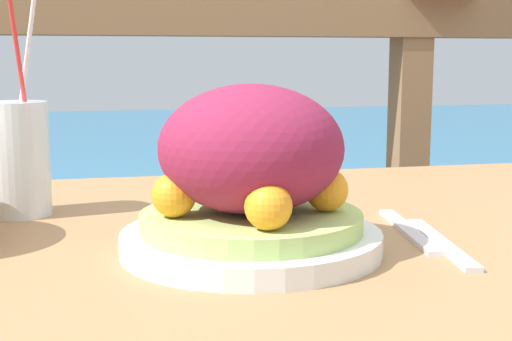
# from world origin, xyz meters

# --- Properties ---
(patio_table) EXTENTS (1.20, 0.85, 0.75)m
(patio_table) POSITION_xyz_m (0.00, 0.00, 0.65)
(patio_table) COLOR #997047
(patio_table) RESTS_ON ground_plane
(railing_fence) EXTENTS (2.80, 0.08, 1.06)m
(railing_fence) POSITION_xyz_m (0.00, 0.77, 0.76)
(railing_fence) COLOR brown
(railing_fence) RESTS_ON ground_plane
(sea_backdrop) EXTENTS (12.00, 4.00, 0.50)m
(sea_backdrop) POSITION_xyz_m (0.00, 3.27, 0.25)
(sea_backdrop) COLOR teal
(sea_backdrop) RESTS_ON ground_plane
(salad_plate) EXTENTS (0.24, 0.24, 0.16)m
(salad_plate) POSITION_xyz_m (-0.07, -0.02, 0.82)
(salad_plate) COLOR silver
(salad_plate) RESTS_ON patio_table
(drink_glass) EXTENTS (0.07, 0.07, 0.25)m
(drink_glass) POSITION_xyz_m (-0.29, 0.19, 0.82)
(drink_glass) COLOR silver
(drink_glass) RESTS_ON patio_table
(fork) EXTENTS (0.04, 0.18, 0.00)m
(fork) POSITION_xyz_m (0.11, 0.01, 0.75)
(fork) COLOR silver
(fork) RESTS_ON patio_table
(knife) EXTENTS (0.04, 0.18, 0.00)m
(knife) POSITION_xyz_m (0.11, -0.04, 0.75)
(knife) COLOR silver
(knife) RESTS_ON patio_table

